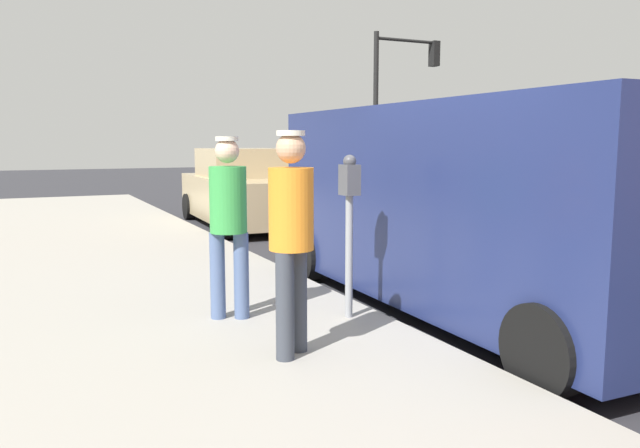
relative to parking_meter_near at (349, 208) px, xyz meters
name	(u,v)px	position (x,y,z in m)	size (l,w,h in m)	color
ground_plane	(515,335)	(-1.35, 0.75, -1.18)	(80.00, 80.00, 0.00)	#2D2D33
sidewalk_slab	(125,392)	(2.15, 0.75, -1.11)	(5.00, 32.00, 0.15)	#9E998E
parking_meter_near	(349,208)	(0.00, 0.00, 0.00)	(0.14, 0.18, 1.52)	gray
pedestrian_in_orange	(291,229)	(0.90, 0.74, -0.04)	(0.34, 0.34, 1.72)	#383D47
pedestrian_in_green	(228,216)	(1.01, -0.45, -0.07)	(0.34, 0.34, 1.68)	#4C608C
parked_van	(472,203)	(-1.50, -0.10, -0.03)	(2.21, 5.24, 2.15)	navy
parked_sedan_behind	(245,191)	(-1.59, -7.63, -0.43)	(2.10, 4.47, 1.65)	tan
traffic_light_corner	(398,88)	(-8.38, -12.25, 2.34)	(2.48, 0.42, 5.20)	black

